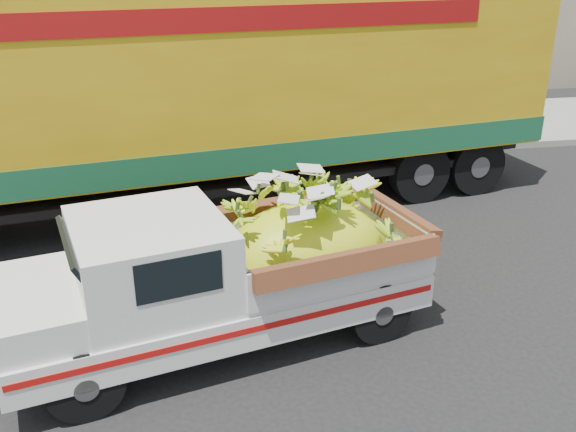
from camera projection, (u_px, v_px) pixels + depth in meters
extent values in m
plane|color=black|center=(220.00, 374.00, 6.99)|extent=(100.00, 100.00, 0.00)
cube|color=gray|center=(191.00, 162.00, 13.68)|extent=(60.00, 0.25, 0.15)
cube|color=gray|center=(188.00, 136.00, 15.58)|extent=(60.00, 4.00, 0.14)
cylinder|color=black|center=(85.00, 384.00, 6.22)|extent=(0.80, 0.40, 0.77)
cylinder|color=black|center=(67.00, 311.00, 7.46)|extent=(0.80, 0.40, 0.77)
cylinder|color=black|center=(379.00, 311.00, 7.47)|extent=(0.80, 0.40, 0.77)
cylinder|color=black|center=(322.00, 259.00, 8.71)|extent=(0.80, 0.40, 0.77)
cube|color=silver|center=(219.00, 299.00, 7.38)|extent=(5.01, 2.78, 0.39)
cube|color=#A50F0C|center=(244.00, 332.00, 6.63)|extent=(4.51, 1.10, 0.07)
cube|color=silver|center=(2.00, 355.00, 6.55)|extent=(0.49, 1.65, 0.14)
cube|color=silver|center=(35.00, 306.00, 6.51)|extent=(1.21, 1.77, 0.36)
cube|color=silver|center=(151.00, 260.00, 6.85)|extent=(1.91, 1.97, 0.91)
cube|color=black|center=(179.00, 278.00, 6.13)|extent=(0.84, 0.21, 0.42)
cube|color=silver|center=(313.00, 245.00, 7.66)|extent=(2.66, 2.21, 0.51)
ellipsoid|color=yellow|center=(306.00, 255.00, 7.66)|extent=(2.36, 1.83, 1.29)
cylinder|color=black|center=(475.00, 165.00, 11.97)|extent=(1.14, 0.50, 1.10)
cylinder|color=black|center=(419.00, 138.00, 13.70)|extent=(1.14, 0.50, 1.10)
cylinder|color=black|center=(419.00, 172.00, 11.58)|extent=(1.14, 0.50, 1.10)
cylinder|color=black|center=(369.00, 143.00, 13.31)|extent=(1.14, 0.50, 1.10)
cube|color=black|center=(217.00, 165.00, 11.24)|extent=(11.99, 3.05, 0.36)
cube|color=gold|center=(212.00, 73.00, 10.63)|extent=(12.01, 4.49, 2.84)
cube|color=#164F2F|center=(216.00, 141.00, 11.08)|extent=(12.08, 4.52, 0.45)
cube|color=maroon|center=(231.00, 19.00, 9.16)|extent=(8.28, 1.47, 0.35)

